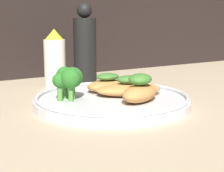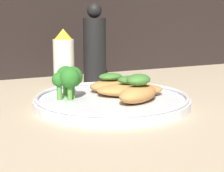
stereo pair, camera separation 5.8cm
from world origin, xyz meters
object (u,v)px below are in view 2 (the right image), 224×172
Objects in this scene: sauce_bottle at (64,59)px; pepper_grinder at (95,48)px; plate at (112,100)px; broccoli_bunch at (68,78)px.

pepper_grinder reaches higher than sauce_bottle.
sauce_bottle reaches higher than plate.
plate is 23.10cm from pepper_grinder.
plate is at bearing -19.83° from broccoli_bunch.
pepper_grinder reaches higher than plate.
plate is 1.45× the size of pepper_grinder.
pepper_grinder reaches higher than broccoli_bunch.
pepper_grinder is (7.42, 0.00, 2.20)cm from sauce_bottle.
plate is 2.10× the size of sauce_bottle.
sauce_bottle is 0.69× the size of pepper_grinder.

